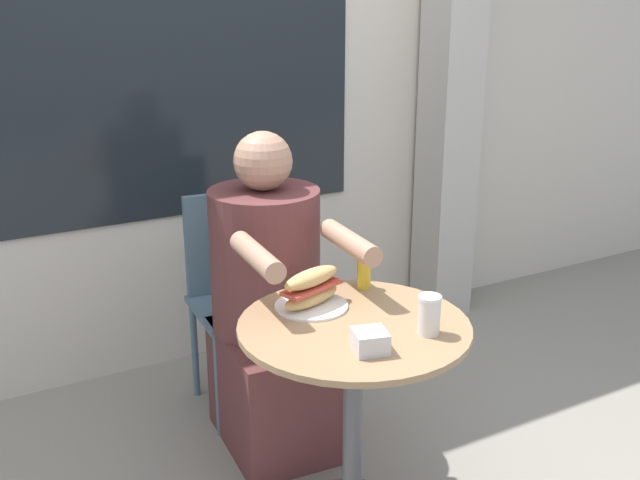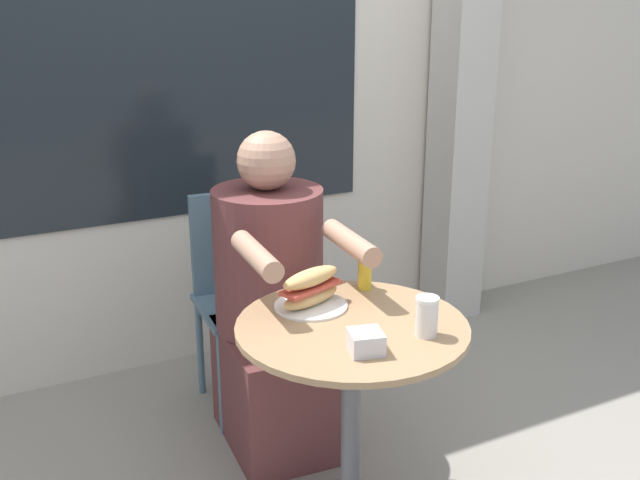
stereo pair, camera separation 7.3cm
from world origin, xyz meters
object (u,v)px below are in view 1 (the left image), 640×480
object	(u,v)px
seated_diner	(271,317)
drink_cup	(429,315)
sandwich_on_plate	(311,291)
condiment_bottle	(364,270)
diner_chair	(235,280)
cafe_table	(353,380)

from	to	relation	value
seated_diner	drink_cup	world-z (taller)	seated_diner
sandwich_on_plate	condiment_bottle	xyz separation A→B (m)	(0.23, 0.05, 0.01)
condiment_bottle	sandwich_on_plate	bearing A→B (deg)	-166.60
seated_diner	sandwich_on_plate	size ratio (longest dim) A/B	5.02
diner_chair	condiment_bottle	bearing A→B (deg)	108.80
cafe_table	drink_cup	world-z (taller)	drink_cup
drink_cup	sandwich_on_plate	bearing A→B (deg)	121.92
sandwich_on_plate	condiment_bottle	world-z (taller)	condiment_bottle
seated_diner	condiment_bottle	size ratio (longest dim) A/B	8.77
drink_cup	condiment_bottle	bearing A→B (deg)	86.84
drink_cup	cafe_table	bearing A→B (deg)	133.35
cafe_table	seated_diner	world-z (taller)	seated_diner
condiment_bottle	cafe_table	bearing A→B (deg)	-127.92
cafe_table	drink_cup	bearing A→B (deg)	-46.65
sandwich_on_plate	cafe_table	bearing A→B (deg)	-72.47
sandwich_on_plate	seated_diner	bearing A→B (deg)	84.28
diner_chair	seated_diner	distance (m)	0.35
drink_cup	seated_diner	bearing A→B (deg)	103.06
condiment_bottle	drink_cup	bearing A→B (deg)	-93.16
diner_chair	sandwich_on_plate	bearing A→B (deg)	90.52
diner_chair	drink_cup	world-z (taller)	diner_chair
sandwich_on_plate	drink_cup	world-z (taller)	sandwich_on_plate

